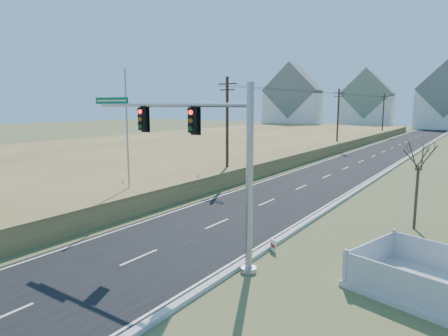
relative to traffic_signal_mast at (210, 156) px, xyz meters
The scene contains 15 objects.
ground 5.39m from the traffic_signal_mast, 168.86° to the left, with size 260.00×260.00×0.00m, color #4A572A.
road 50.83m from the traffic_signal_mast, 93.18° to the left, with size 8.00×180.00×0.06m, color black.
curb 50.77m from the traffic_signal_mast, 88.48° to the left, with size 0.30×180.00×0.18m, color #B2AFA8.
reed_marsh 48.77m from the traffic_signal_mast, 123.47° to the left, with size 38.00×110.00×1.30m, color #A9904C.
utility_pole_near 18.13m from the traffic_signal_mast, 120.90° to the left, with size 1.80×0.26×9.00m.
utility_pole_mid 46.49m from the traffic_signal_mast, 101.55° to the left, with size 1.80×0.26×9.00m.
utility_pole_far 76.12m from the traffic_signal_mast, 97.02° to the left, with size 1.80×0.26×9.00m.
condo_nw 108.56m from the traffic_signal_mast, 112.09° to the left, with size 17.69×13.38×19.05m.
condo_nnw 110.56m from the traffic_signal_mast, 100.85° to the left, with size 14.93×11.17×17.03m.
condo_n 112.60m from the traffic_signal_mast, 90.41° to the left, with size 15.27×10.20×18.54m.
traffic_signal_mast is the anchor object (origin of this frame).
fence_enclosure 9.81m from the traffic_signal_mast, 12.19° to the left, with size 6.67×5.39×1.32m.
open_sign 5.24m from the traffic_signal_mast, 56.19° to the left, with size 0.41×0.29×0.56m.
flagpole 10.89m from the traffic_signal_mast, 154.83° to the left, with size 0.40×0.40×8.88m.
bare_tree 11.82m from the traffic_signal_mast, 56.61° to the left, with size 1.91×1.91×5.05m.
Camera 1 is at (12.23, -13.77, 6.63)m, focal length 32.00 mm.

